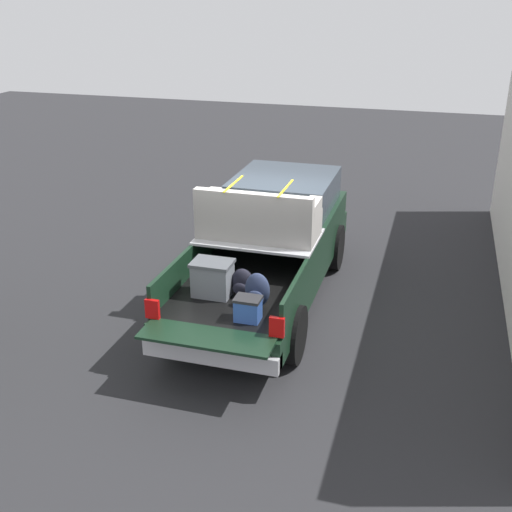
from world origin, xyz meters
The scene contains 2 objects.
ground_plane centered at (0.00, 0.00, 0.00)m, with size 40.00×40.00×0.00m, color #262628.
pickup_truck centered at (0.38, 0.00, 0.99)m, with size 6.05×2.06×2.23m.
Camera 1 is at (-9.51, -2.64, 5.05)m, focal length 44.06 mm.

